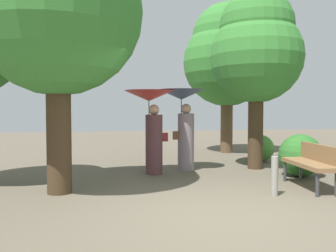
{
  "coord_description": "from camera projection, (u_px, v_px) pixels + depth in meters",
  "views": [
    {
      "loc": [
        -1.61,
        -4.76,
        1.5
      ],
      "look_at": [
        0.0,
        3.91,
        1.09
      ],
      "focal_mm": 38.22,
      "sensor_mm": 36.0,
      "label": 1
    }
  ],
  "objects": [
    {
      "name": "bush_path_right",
      "position": [
        300.0,
        155.0,
        7.99
      ],
      "size": [
        0.95,
        0.95,
        0.95
      ],
      "primitive_type": "sphere",
      "color": "#2D6B28",
      "rests_on": "ground"
    },
    {
      "name": "bush_path_left",
      "position": [
        261.0,
        148.0,
        10.28
      ],
      "size": [
        0.77,
        0.77,
        0.77
      ],
      "primitive_type": "sphere",
      "color": "#4C9338",
      "rests_on": "ground"
    },
    {
      "name": "park_bench",
      "position": [
        313.0,
        161.0,
        6.79
      ],
      "size": [
        0.63,
        1.54,
        0.83
      ],
      "rotation": [
        0.0,
        0.0,
        -1.66
      ],
      "color": "#38383D",
      "rests_on": "ground"
    },
    {
      "name": "tree_mid_right",
      "position": [
        256.0,
        48.0,
        8.93
      ],
      "size": [
        2.31,
        2.31,
        4.5
      ],
      "color": "#42301E",
      "rests_on": "ground"
    },
    {
      "name": "person_left",
      "position": [
        151.0,
        116.0,
        8.23
      ],
      "size": [
        1.13,
        1.13,
        1.93
      ],
      "rotation": [
        0.0,
        0.0,
        1.65
      ],
      "color": "#563338",
      "rests_on": "ground"
    },
    {
      "name": "ground_plane",
      "position": [
        218.0,
        216.0,
        5.04
      ],
      "size": [
        40.0,
        40.0,
        0.0
      ],
      "primitive_type": "plane",
      "color": "brown"
    },
    {
      "name": "person_right",
      "position": [
        183.0,
        115.0,
        8.74
      ],
      "size": [
        1.11,
        1.11,
        1.99
      ],
      "rotation": [
        0.0,
        0.0,
        1.65
      ],
      "color": "gray",
      "rests_on": "ground"
    },
    {
      "name": "path_marker_post",
      "position": [
        275.0,
        176.0,
        6.2
      ],
      "size": [
        0.12,
        0.12,
        0.69
      ],
      "primitive_type": "cylinder",
      "color": "gray",
      "rests_on": "ground"
    },
    {
      "name": "tree_near_right",
      "position": [
        227.0,
        55.0,
        12.31
      ],
      "size": [
        3.02,
        3.02,
        5.17
      ],
      "color": "brown",
      "rests_on": "ground"
    }
  ]
}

